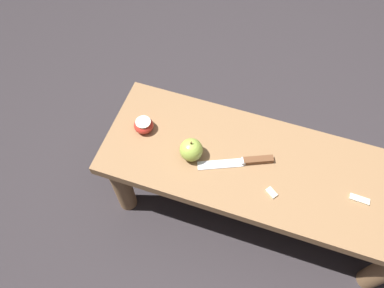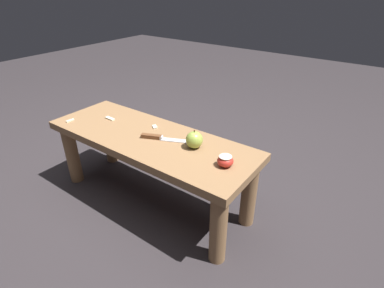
{
  "view_description": "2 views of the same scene",
  "coord_description": "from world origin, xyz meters",
  "px_view_note": "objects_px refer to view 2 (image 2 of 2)",
  "views": [
    {
      "loc": [
        -0.05,
        -0.64,
        1.55
      ],
      "look_at": [
        -0.26,
        -0.01,
        0.44
      ],
      "focal_mm": 35.0,
      "sensor_mm": 36.0,
      "label": 1
    },
    {
      "loc": [
        -0.97,
        0.96,
        1.11
      ],
      "look_at": [
        -0.26,
        -0.01,
        0.44
      ],
      "focal_mm": 28.0,
      "sensor_mm": 36.0,
      "label": 2
    }
  ],
  "objects_px": {
    "wooden_bench": "(150,150)",
    "apple_cut": "(225,161)",
    "knife": "(159,138)",
    "apple_whole": "(194,140)"
  },
  "relations": [
    {
      "from": "knife",
      "to": "apple_cut",
      "type": "height_order",
      "value": "apple_cut"
    },
    {
      "from": "wooden_bench",
      "to": "knife",
      "type": "height_order",
      "value": "knife"
    },
    {
      "from": "knife",
      "to": "apple_cut",
      "type": "bearing_deg",
      "value": -26.07
    },
    {
      "from": "knife",
      "to": "apple_cut",
      "type": "relative_size",
      "value": 3.56
    },
    {
      "from": "apple_whole",
      "to": "knife",
      "type": "bearing_deg",
      "value": 10.7
    },
    {
      "from": "apple_whole",
      "to": "apple_cut",
      "type": "xyz_separation_m",
      "value": [
        -0.2,
        0.05,
        -0.02
      ]
    },
    {
      "from": "wooden_bench",
      "to": "apple_cut",
      "type": "xyz_separation_m",
      "value": [
        -0.45,
        0.01,
        0.11
      ]
    },
    {
      "from": "knife",
      "to": "apple_whole",
      "type": "distance_m",
      "value": 0.2
    },
    {
      "from": "knife",
      "to": "wooden_bench",
      "type": "bearing_deg",
      "value": 161.77
    },
    {
      "from": "apple_cut",
      "to": "apple_whole",
      "type": "bearing_deg",
      "value": -14.49
    }
  ]
}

